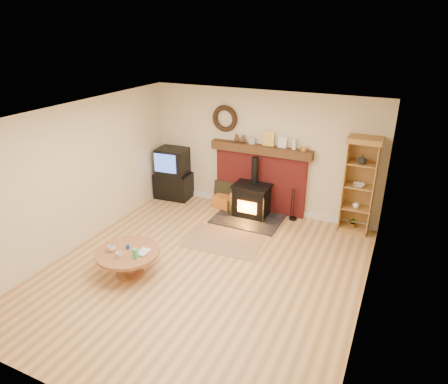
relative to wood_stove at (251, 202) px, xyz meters
The scene contains 11 objects.
ground 2.30m from the wood_stove, 88.95° to the right, with size 5.50×5.50×0.00m, color #A87746.
room_shell 2.57m from the wood_stove, 89.37° to the right, with size 5.02×5.52×2.61m.
chimney_breast 0.61m from the wood_stove, 83.83° to the left, with size 2.20×0.22×1.78m.
wood_stove is the anchor object (origin of this frame).
area_rug 1.25m from the wood_stove, 93.09° to the right, with size 1.44×0.99×0.01m, color brown.
tv_unit 2.05m from the wood_stove, behind, with size 0.85×0.63×1.19m.
curio_cabinet 2.19m from the wood_stove, ahead, with size 0.62×0.44×1.92m.
firelog_box 0.74m from the wood_stove, 169.65° to the left, with size 0.45×0.28×0.28m, color yellow.
leaning_painting 0.82m from the wood_stove, 160.22° to the left, with size 0.47×0.03×0.56m, color black.
fire_tools 0.92m from the wood_stove, 14.90° to the left, with size 0.16×0.16×0.70m.
coffee_table 3.02m from the wood_stove, 109.83° to the right, with size 1.03×1.03×0.60m.
Camera 1 is at (2.68, -4.93, 3.83)m, focal length 32.00 mm.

